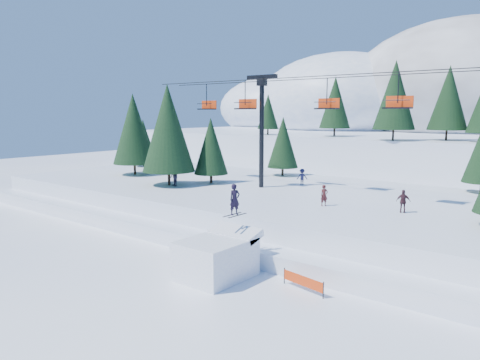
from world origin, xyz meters
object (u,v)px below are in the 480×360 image
Objects in this scene: banner_far at (418,297)px; chairlift at (372,114)px; banner_near at (303,281)px; jump_kicker at (217,256)px.

chairlift is at bearing 122.77° from banner_far.
banner_near is at bearing -163.91° from banner_far.
jump_kicker is at bearing -98.85° from chairlift.
jump_kicker reaches higher than banner_far.
banner_near is 5.75m from banner_far.
chairlift reaches higher than banner_near.
chairlift is 16.87m from banner_near.
chairlift is at bearing 81.15° from jump_kicker.
jump_kicker is at bearing -165.69° from banner_near.
banner_far is at bearing 16.09° from banner_near.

